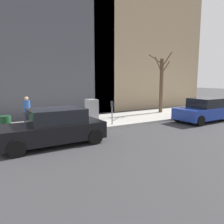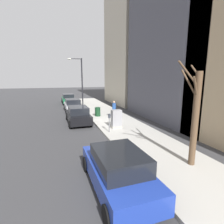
{
  "view_description": "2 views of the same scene",
  "coord_description": "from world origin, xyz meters",
  "px_view_note": "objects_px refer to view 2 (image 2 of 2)",
  "views": [
    {
      "loc": [
        -10.22,
        2.81,
        2.72
      ],
      "look_at": [
        -0.35,
        -3.0,
        1.01
      ],
      "focal_mm": 35.0,
      "sensor_mm": 36.0,
      "label": 1
    },
    {
      "loc": [
        -3.12,
        -15.11,
        4.03
      ],
      "look_at": [
        1.02,
        -2.36,
        1.39
      ],
      "focal_mm": 28.0,
      "sensor_mm": 36.0,
      "label": 2
    }
  ],
  "objects_px": {
    "streetlamp": "(80,78)",
    "pedestrian_near_meter": "(114,108)",
    "parked_car_blue": "(118,170)",
    "parked_car_green": "(68,99)",
    "utility_box": "(116,119)",
    "office_block_center": "(212,2)",
    "trash_bin": "(98,112)",
    "bare_tree": "(195,116)",
    "office_tower_right": "(144,17)",
    "parked_car_silver": "(73,105)",
    "parked_car_black": "(78,115)",
    "parking_meter": "(109,121)"
  },
  "relations": [
    {
      "from": "office_block_center",
      "to": "pedestrian_near_meter",
      "type": "bearing_deg",
      "value": 169.9
    },
    {
      "from": "streetlamp",
      "to": "parked_car_blue",
      "type": "bearing_deg",
      "value": -94.14
    },
    {
      "from": "trash_bin",
      "to": "parked_car_silver",
      "type": "bearing_deg",
      "value": 116.61
    },
    {
      "from": "office_block_center",
      "to": "office_tower_right",
      "type": "xyz_separation_m",
      "value": [
        -0.94,
        11.66,
        2.13
      ]
    },
    {
      "from": "parking_meter",
      "to": "parked_car_green",
      "type": "bearing_deg",
      "value": 95.75
    },
    {
      "from": "parked_car_blue",
      "to": "trash_bin",
      "type": "xyz_separation_m",
      "value": [
        2.02,
        11.69,
        -0.14
      ]
    },
    {
      "from": "pedestrian_near_meter",
      "to": "parked_car_silver",
      "type": "bearing_deg",
      "value": -171.92
    },
    {
      "from": "parked_car_black",
      "to": "parked_car_silver",
      "type": "distance_m",
      "value": 5.87
    },
    {
      "from": "parked_car_silver",
      "to": "pedestrian_near_meter",
      "type": "xyz_separation_m",
      "value": [
        3.47,
        -5.41,
        0.35
      ]
    },
    {
      "from": "parked_car_green",
      "to": "utility_box",
      "type": "bearing_deg",
      "value": -81.8
    },
    {
      "from": "pedestrian_near_meter",
      "to": "utility_box",
      "type": "bearing_deg",
      "value": -40.38
    },
    {
      "from": "parked_car_silver",
      "to": "pedestrian_near_meter",
      "type": "height_order",
      "value": "pedestrian_near_meter"
    },
    {
      "from": "parked_car_green",
      "to": "trash_bin",
      "type": "xyz_separation_m",
      "value": [
        2.14,
        -11.21,
        -0.14
      ]
    },
    {
      "from": "bare_tree",
      "to": "office_block_center",
      "type": "relative_size",
      "value": 0.21
    },
    {
      "from": "parked_car_silver",
      "to": "bare_tree",
      "type": "distance_m",
      "value": 15.98
    },
    {
      "from": "parked_car_blue",
      "to": "streetlamp",
      "type": "relative_size",
      "value": 0.65
    },
    {
      "from": "parked_car_blue",
      "to": "parked_car_green",
      "type": "height_order",
      "value": "same"
    },
    {
      "from": "trash_bin",
      "to": "parked_car_green",
      "type": "bearing_deg",
      "value": 100.79
    },
    {
      "from": "parked_car_blue",
      "to": "office_tower_right",
      "type": "distance_m",
      "value": 26.61
    },
    {
      "from": "parked_car_silver",
      "to": "trash_bin",
      "type": "height_order",
      "value": "parked_car_silver"
    },
    {
      "from": "parking_meter",
      "to": "parked_car_blue",
      "type": "bearing_deg",
      "value": -104.35
    },
    {
      "from": "parked_car_green",
      "to": "office_block_center",
      "type": "xyz_separation_m",
      "value": [
        12.62,
        -14.05,
        10.26
      ]
    },
    {
      "from": "parked_car_black",
      "to": "office_block_center",
      "type": "relative_size",
      "value": 0.19
    },
    {
      "from": "office_block_center",
      "to": "office_tower_right",
      "type": "distance_m",
      "value": 11.89
    },
    {
      "from": "streetlamp",
      "to": "trash_bin",
      "type": "height_order",
      "value": "streetlamp"
    },
    {
      "from": "parked_car_black",
      "to": "bare_tree",
      "type": "xyz_separation_m",
      "value": [
        3.87,
        -9.57,
        1.65
      ]
    },
    {
      "from": "parked_car_black",
      "to": "trash_bin",
      "type": "height_order",
      "value": "parked_car_black"
    },
    {
      "from": "parked_car_blue",
      "to": "parked_car_silver",
      "type": "relative_size",
      "value": 1.0
    },
    {
      "from": "parked_car_green",
      "to": "parking_meter",
      "type": "relative_size",
      "value": 3.13
    },
    {
      "from": "trash_bin",
      "to": "office_block_center",
      "type": "bearing_deg",
      "value": -15.19
    },
    {
      "from": "parked_car_green",
      "to": "office_tower_right",
      "type": "distance_m",
      "value": 17.2
    },
    {
      "from": "parked_car_blue",
      "to": "parked_car_silver",
      "type": "distance_m",
      "value": 15.88
    },
    {
      "from": "parked_car_green",
      "to": "streetlamp",
      "type": "relative_size",
      "value": 0.65
    },
    {
      "from": "bare_tree",
      "to": "trash_bin",
      "type": "xyz_separation_m",
      "value": [
        -1.68,
        11.25,
        -1.79
      ]
    },
    {
      "from": "office_block_center",
      "to": "streetlamp",
      "type": "bearing_deg",
      "value": 136.38
    },
    {
      "from": "utility_box",
      "to": "streetlamp",
      "type": "xyz_separation_m",
      "value": [
        -1.02,
        12.38,
        3.17
      ]
    },
    {
      "from": "bare_tree",
      "to": "office_tower_right",
      "type": "height_order",
      "value": "office_tower_right"
    },
    {
      "from": "streetlamp",
      "to": "office_block_center",
      "type": "bearing_deg",
      "value": -43.62
    },
    {
      "from": "streetlamp",
      "to": "pedestrian_near_meter",
      "type": "bearing_deg",
      "value": -77.49
    },
    {
      "from": "parked_car_black",
      "to": "utility_box",
      "type": "relative_size",
      "value": 2.95
    },
    {
      "from": "trash_bin",
      "to": "bare_tree",
      "type": "bearing_deg",
      "value": -81.48
    },
    {
      "from": "streetlamp",
      "to": "pedestrian_near_meter",
      "type": "xyz_separation_m",
      "value": [
        1.99,
        -8.96,
        -2.93
      ]
    },
    {
      "from": "utility_box",
      "to": "trash_bin",
      "type": "height_order",
      "value": "utility_box"
    },
    {
      "from": "parked_car_blue",
      "to": "parked_car_black",
      "type": "height_order",
      "value": "same"
    },
    {
      "from": "utility_box",
      "to": "parked_car_black",
      "type": "bearing_deg",
      "value": 131.05
    },
    {
      "from": "parked_car_black",
      "to": "pedestrian_near_meter",
      "type": "xyz_separation_m",
      "value": [
        3.55,
        0.46,
        0.35
      ]
    },
    {
      "from": "office_block_center",
      "to": "parked_car_silver",
      "type": "bearing_deg",
      "value": 150.79
    },
    {
      "from": "parked_car_green",
      "to": "streetlamp",
      "type": "xyz_separation_m",
      "value": [
        1.52,
        -3.47,
        3.28
      ]
    },
    {
      "from": "parking_meter",
      "to": "streetlamp",
      "type": "distance_m",
      "value": 13.62
    },
    {
      "from": "parking_meter",
      "to": "trash_bin",
      "type": "height_order",
      "value": "parking_meter"
    }
  ]
}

